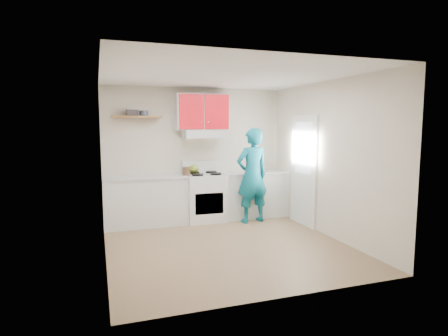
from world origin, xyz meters
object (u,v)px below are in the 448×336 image
object	(u,v)px
tin	(144,113)
kettle	(194,169)
stove	(205,197)
person	(252,175)
crock	(186,172)

from	to	relation	value
tin	kettle	world-z (taller)	tin
stove	person	xyz separation A→B (m)	(0.83, -0.39, 0.45)
stove	crock	bearing A→B (deg)	-173.52
stove	crock	xyz separation A→B (m)	(-0.37, -0.04, 0.53)
person	crock	bearing A→B (deg)	-24.10
stove	tin	distance (m)	1.98
person	kettle	bearing A→B (deg)	-38.02
kettle	tin	bearing A→B (deg)	-161.47
stove	tin	bearing A→B (deg)	172.54
stove	kettle	world-z (taller)	kettle
crock	person	world-z (taller)	person
kettle	stove	bearing A→B (deg)	-32.11
kettle	person	xyz separation A→B (m)	(1.01, -0.58, -0.10)
stove	tin	size ratio (longest dim) A/B	5.88
stove	kettle	bearing A→B (deg)	131.93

